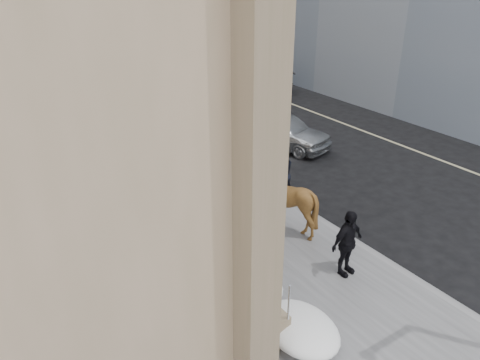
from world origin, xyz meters
The scene contains 14 objects.
ground centered at (0.00, 0.00, 0.00)m, with size 140.00×140.00×0.00m, color black.
sidewalk centered at (0.00, 10.00, 0.06)m, with size 5.00×80.00×0.12m, color #48484A.
curb centered at (2.62, 10.00, 0.06)m, with size 0.24×80.00×0.12m, color slate.
lane_line centered at (10.50, 10.00, 0.01)m, with size 0.15×70.00×0.01m, color #BFB78C.
far_podium centered at (15.50, 10.00, 2.00)m, with size 2.00×80.00×4.00m, color #6F6147.
streetlight_mid centered at (2.74, 14.00, 4.58)m, with size 1.71×0.24×8.00m.
streetlight_far centered at (2.74, 34.00, 4.58)m, with size 1.71×0.24×8.00m.
traffic_signal centered at (2.07, 22.00, 4.00)m, with size 4.10×0.22×6.00m.
snow_bank centered at (-1.42, 8.11, 0.47)m, with size 1.70×18.10×0.76m.
mounted_horse_left centered at (-1.58, 1.52, 1.10)m, with size 1.00×2.14×2.57m.
mounted_horse_right centered at (1.17, 2.03, 1.27)m, with size 2.24×2.37×2.72m.
pedestrian centered at (1.18, -0.76, 1.08)m, with size 1.13×0.47×1.92m, color black.
car_silver centered at (5.84, 7.96, 0.79)m, with size 1.86×4.61×1.57m, color #BABEC3.
car_grey centered at (11.51, 17.23, 0.67)m, with size 1.87×4.59×1.33m, color slate.
Camera 1 is at (-6.93, -7.93, 7.96)m, focal length 35.00 mm.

